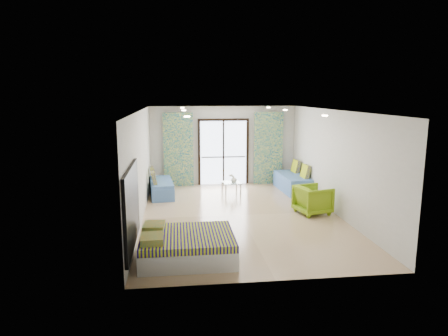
{
  "coord_description": "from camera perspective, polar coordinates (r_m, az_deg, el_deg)",
  "views": [
    {
      "loc": [
        -1.62,
        -9.86,
        3.1
      ],
      "look_at": [
        -0.36,
        0.57,
        1.15
      ],
      "focal_mm": 32.0,
      "sensor_mm": 36.0,
      "label": 1
    }
  ],
  "objects": [
    {
      "name": "downlight_d",
      "position": [
        11.29,
        8.73,
        8.21
      ],
      "size": [
        0.12,
        0.12,
        0.02
      ],
      "primitive_type": "cylinder",
      "color": "#FFE0B2",
      "rests_on": "ceiling"
    },
    {
      "name": "daybed_right",
      "position": [
        13.14,
        9.82,
        -1.99
      ],
      "size": [
        0.82,
        1.93,
        0.94
      ],
      "rotation": [
        0.0,
        0.0,
        0.04
      ],
      "color": "#4970AE",
      "rests_on": "floor"
    },
    {
      "name": "armchair",
      "position": [
        10.74,
        12.58,
        -4.24
      ],
      "size": [
        0.93,
        0.96,
        0.82
      ],
      "primitive_type": "imported",
      "rotation": [
        0.0,
        0.0,
        1.83
      ],
      "color": "#7DA415",
      "rests_on": "floor"
    },
    {
      "name": "downlight_c",
      "position": [
        10.88,
        -5.78,
        8.19
      ],
      "size": [
        0.12,
        0.12,
        0.02
      ],
      "primitive_type": "cylinder",
      "color": "#FFE0B2",
      "rests_on": "ceiling"
    },
    {
      "name": "curtain_left",
      "position": [
        13.56,
        -6.53,
        2.6
      ],
      "size": [
        1.0,
        0.1,
        2.5
      ],
      "primitive_type": "cube",
      "color": "silver",
      "rests_on": "floor"
    },
    {
      "name": "downlight_a",
      "position": [
        7.88,
        -5.31,
        7.34
      ],
      "size": [
        0.12,
        0.12,
        0.02
      ],
      "primitive_type": "cylinder",
      "color": "#FFE0B2",
      "rests_on": "ceiling"
    },
    {
      "name": "downlight_e",
      "position": [
        12.87,
        -5.97,
        8.54
      ],
      "size": [
        0.12,
        0.12,
        0.02
      ],
      "primitive_type": "cylinder",
      "color": "#FFE0B2",
      "rests_on": "ceiling"
    },
    {
      "name": "wall_right",
      "position": [
        10.83,
        15.57,
        0.83
      ],
      "size": [
        0.01,
        7.5,
        2.7
      ],
      "primitive_type": null,
      "color": "silver",
      "rests_on": "ground"
    },
    {
      "name": "ceiling",
      "position": [
        10.0,
        2.47,
        8.21
      ],
      "size": [
        5.0,
        7.5,
        0.01
      ],
      "primitive_type": null,
      "color": "silver",
      "rests_on": "ground"
    },
    {
      "name": "wall_left",
      "position": [
        10.06,
        -11.79,
        0.27
      ],
      "size": [
        0.01,
        7.5,
        2.7
      ],
      "primitive_type": null,
      "color": "silver",
      "rests_on": "ground"
    },
    {
      "name": "headboard",
      "position": [
        7.56,
        -13.05,
        -5.5
      ],
      "size": [
        0.06,
        2.1,
        1.5
      ],
      "primitive_type": "cube",
      "color": "black",
      "rests_on": "floor"
    },
    {
      "name": "curtain_right",
      "position": [
        13.93,
        6.34,
        2.81
      ],
      "size": [
        1.0,
        0.1,
        2.5
      ],
      "primitive_type": "cube",
      "color": "silver",
      "rests_on": "floor"
    },
    {
      "name": "wall_front",
      "position": [
        6.56,
        7.71,
        -5.05
      ],
      "size": [
        5.0,
        0.01,
        2.7
      ],
      "primitive_type": null,
      "color": "silver",
      "rests_on": "ground"
    },
    {
      "name": "coffee_table",
      "position": [
        12.61,
        1.04,
        -2.22
      ],
      "size": [
        0.61,
        0.61,
        0.63
      ],
      "rotation": [
        0.0,
        0.0,
        0.13
      ],
      "color": "silver",
      "rests_on": "floor"
    },
    {
      "name": "balcony_door",
      "position": [
        13.81,
        -0.08,
        2.85
      ],
      "size": [
        1.76,
        0.08,
        2.28
      ],
      "color": "black",
      "rests_on": "floor"
    },
    {
      "name": "downlight_b",
      "position": [
        8.44,
        14.23,
        7.27
      ],
      "size": [
        0.12,
        0.12,
        0.02
      ],
      "primitive_type": "cylinder",
      "color": "#FFE0B2",
      "rests_on": "ceiling"
    },
    {
      "name": "floor",
      "position": [
        10.47,
        2.35,
        -6.73
      ],
      "size": [
        5.0,
        7.5,
        0.01
      ],
      "primitive_type": null,
      "color": "tan",
      "rests_on": "ground"
    },
    {
      "name": "balcony_rail",
      "position": [
        13.86,
        -0.09,
        1.59
      ],
      "size": [
        1.52,
        0.03,
        0.04
      ],
      "primitive_type": "cube",
      "color": "#595451",
      "rests_on": "balcony_door"
    },
    {
      "name": "downlight_f",
      "position": [
        13.22,
        6.39,
        8.58
      ],
      "size": [
        0.12,
        0.12,
        0.02
      ],
      "primitive_type": "cylinder",
      "color": "#FFE0B2",
      "rests_on": "ceiling"
    },
    {
      "name": "wall_back",
      "position": [
        13.82,
        -0.1,
        3.24
      ],
      "size": [
        5.0,
        0.01,
        2.7
      ],
      "primitive_type": null,
      "color": "silver",
      "rests_on": "ground"
    },
    {
      "name": "daybed_left",
      "position": [
        12.51,
        -8.98,
        -2.73
      ],
      "size": [
        0.82,
        1.76,
        0.84
      ],
      "rotation": [
        0.0,
        0.0,
        0.09
      ],
      "color": "#4970AE",
      "rests_on": "floor"
    },
    {
      "name": "switch_plate",
      "position": [
        8.76,
        -12.27,
        -3.26
      ],
      "size": [
        0.02,
        0.1,
        0.1
      ],
      "primitive_type": "cube",
      "color": "silver",
      "rests_on": "wall_left"
    },
    {
      "name": "vase",
      "position": [
        12.56,
        1.41,
        -1.62
      ],
      "size": [
        0.22,
        0.23,
        0.2
      ],
      "primitive_type": "imported",
      "rotation": [
        0.0,
        0.0,
        -0.1
      ],
      "color": "white",
      "rests_on": "coffee_table"
    },
    {
      "name": "bed",
      "position": [
        7.77,
        -5.42,
        -11.01
      ],
      "size": [
        1.78,
        1.45,
        0.61
      ],
      "color": "silver",
      "rests_on": "floor"
    }
  ]
}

